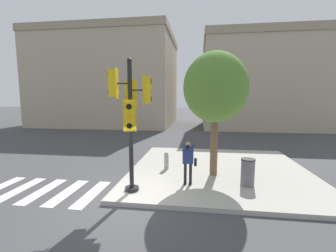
% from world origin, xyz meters
% --- Properties ---
extents(ground_plane, '(160.00, 160.00, 0.00)m').
position_xyz_m(ground_plane, '(0.00, 0.00, 0.00)').
color(ground_plane, '#424244').
extents(sidewalk_corner, '(8.00, 8.00, 0.16)m').
position_xyz_m(sidewalk_corner, '(3.50, 3.50, 0.08)').
color(sidewalk_corner, '#ADA89E').
rests_on(sidewalk_corner, ground_plane).
extents(crosswalk_stripes, '(4.30, 2.34, 0.01)m').
position_xyz_m(crosswalk_stripes, '(-3.12, 0.31, 0.00)').
color(crosswalk_stripes, silver).
rests_on(crosswalk_stripes, ground_plane).
extents(traffic_signal_pole, '(1.44, 1.44, 4.57)m').
position_xyz_m(traffic_signal_pole, '(0.24, 0.46, 3.06)').
color(traffic_signal_pole, black).
rests_on(traffic_signal_pole, sidewalk_corner).
extents(person_photographer, '(0.58, 0.54, 1.63)m').
position_xyz_m(person_photographer, '(2.19, 1.32, 1.13)').
color(person_photographer, black).
rests_on(person_photographer, sidewalk_corner).
extents(street_tree, '(2.63, 2.63, 5.14)m').
position_xyz_m(street_tree, '(3.20, 2.53, 3.82)').
color(street_tree, brown).
rests_on(street_tree, sidewalk_corner).
extents(fire_hydrant, '(0.21, 0.27, 0.79)m').
position_xyz_m(fire_hydrant, '(1.10, 3.03, 0.55)').
color(fire_hydrant, '#99999E').
rests_on(fire_hydrant, sidewalk_corner).
extents(trash_bin, '(0.52, 0.52, 1.02)m').
position_xyz_m(trash_bin, '(4.39, 1.48, 0.67)').
color(trash_bin, '#5B5B60').
rests_on(trash_bin, sidewalk_corner).
extents(building_left, '(16.95, 12.32, 11.59)m').
position_xyz_m(building_left, '(-9.31, 22.31, 5.81)').
color(building_left, tan).
rests_on(building_left, ground_plane).
extents(building_right, '(14.42, 9.27, 10.55)m').
position_xyz_m(building_right, '(10.23, 21.04, 5.29)').
color(building_right, tan).
rests_on(building_right, ground_plane).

